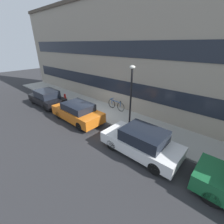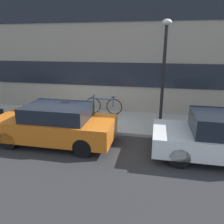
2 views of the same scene
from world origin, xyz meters
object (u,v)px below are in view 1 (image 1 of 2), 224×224
parked_car_orange (77,112)px  fire_hydrant (65,98)px  parked_car_white (141,142)px  bicycle (116,105)px  lamp_post (131,91)px  parked_car_black (47,98)px

parked_car_orange → fire_hydrant: size_ratio=5.41×
parked_car_white → fire_hydrant: size_ratio=5.29×
parked_car_orange → bicycle: bearing=-105.8°
parked_car_orange → lamp_post: bearing=-157.2°
parked_car_black → parked_car_white: (9.82, 0.00, -0.01)m
parked_car_orange → bicycle: size_ratio=2.27×
parked_car_black → parked_car_white: 9.82m
lamp_post → parked_car_black: bearing=-169.6°
fire_hydrant → lamp_post: bearing=0.3°
fire_hydrant → bicycle: 5.11m
parked_car_orange → parked_car_white: bearing=-180.0°
parked_car_black → fire_hydrant: 1.58m
parked_car_white → bicycle: parked_car_white is taller
parked_car_black → parked_car_white: parked_car_black is taller
parked_car_white → lamp_post: lamp_post is taller
parked_car_orange → fire_hydrant: bearing=-20.2°
parked_car_orange → bicycle: 3.32m
bicycle → parked_car_orange: bearing=77.4°
lamp_post → parked_car_white: bearing=-39.3°
parked_car_orange → lamp_post: lamp_post is taller
fire_hydrant → bicycle: (4.80, 1.76, 0.05)m
parked_car_black → lamp_post: lamp_post is taller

